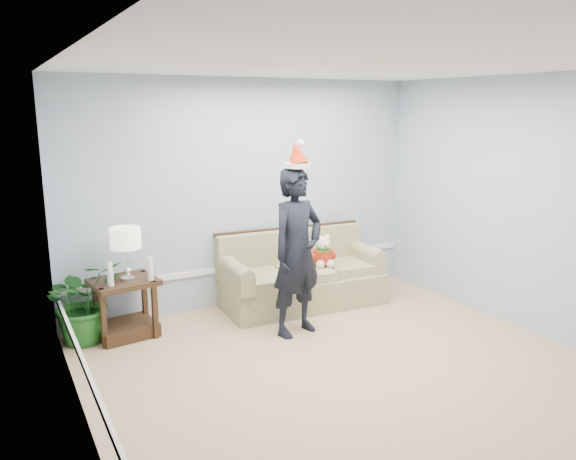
# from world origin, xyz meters

# --- Properties ---
(room_shell) EXTENTS (4.54, 5.04, 2.74)m
(room_shell) POSITION_xyz_m (0.00, 0.00, 1.35)
(room_shell) COLOR tan
(room_shell) RESTS_ON ground
(wainscot_trim) EXTENTS (4.49, 4.99, 0.06)m
(wainscot_trim) POSITION_xyz_m (-1.18, 1.18, 0.45)
(wainscot_trim) COLOR white
(wainscot_trim) RESTS_ON room_shell
(sofa) EXTENTS (1.98, 0.94, 0.90)m
(sofa) POSITION_xyz_m (0.51, 2.09, 0.32)
(sofa) COLOR #56632F
(sofa) RESTS_ON room_shell
(side_table) EXTENTS (0.71, 0.62, 0.62)m
(side_table) POSITION_xyz_m (-1.61, 2.10, 0.24)
(side_table) COLOR #3B2815
(side_table) RESTS_ON room_shell
(table_lamp) EXTENTS (0.31, 0.31, 0.55)m
(table_lamp) POSITION_xyz_m (-1.57, 2.06, 1.04)
(table_lamp) COLOR silver
(table_lamp) RESTS_ON side_table
(candle_pair) EXTENTS (0.46, 0.06, 0.24)m
(candle_pair) POSITION_xyz_m (-1.56, 1.94, 0.73)
(candle_pair) COLOR silver
(candle_pair) RESTS_ON side_table
(houseplant) EXTENTS (0.91, 0.84, 0.86)m
(houseplant) POSITION_xyz_m (-2.00, 2.16, 0.43)
(houseplant) COLOR #1B591D
(houseplant) RESTS_ON room_shell
(man) EXTENTS (0.73, 0.57, 1.77)m
(man) POSITION_xyz_m (0.02, 1.33, 0.89)
(man) COLOR black
(man) RESTS_ON room_shell
(santa_hat) EXTENTS (0.29, 0.32, 0.30)m
(santa_hat) POSITION_xyz_m (0.02, 1.35, 1.89)
(santa_hat) COLOR silver
(santa_hat) RESTS_ON man
(teddy_bear) EXTENTS (0.30, 0.30, 0.39)m
(teddy_bear) POSITION_xyz_m (0.75, 1.98, 0.62)
(teddy_bear) COLOR silver
(teddy_bear) RESTS_ON sofa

